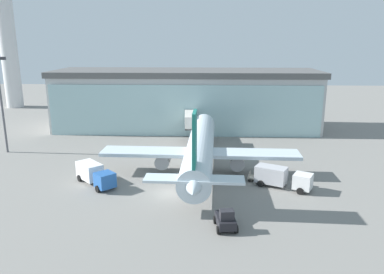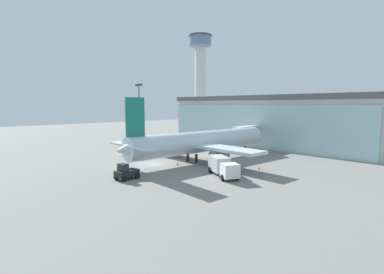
{
  "view_description": "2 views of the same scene",
  "coord_description": "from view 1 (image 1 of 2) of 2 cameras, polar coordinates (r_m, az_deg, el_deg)",
  "views": [
    {
      "loc": [
        4.52,
        -44.33,
        18.86
      ],
      "look_at": [
        2.32,
        9.7,
        4.87
      ],
      "focal_mm": 35.0,
      "sensor_mm": 36.0,
      "label": 1
    },
    {
      "loc": [
        43.11,
        -30.19,
        10.45
      ],
      "look_at": [
        0.89,
        8.66,
        4.22
      ],
      "focal_mm": 28.0,
      "sensor_mm": 36.0,
      "label": 2
    }
  ],
  "objects": [
    {
      "name": "ground",
      "position": [
        48.39,
        -3.25,
        -8.46
      ],
      "size": [
        240.0,
        240.0,
        0.0
      ],
      "primitive_type": "plane",
      "color": "gray"
    },
    {
      "name": "safety_cone_nose",
      "position": [
        50.17,
        1.68,
        -7.25
      ],
      "size": [
        0.36,
        0.36,
        0.55
      ],
      "primitive_type": "cone",
      "color": "orange",
      "rests_on": "ground"
    },
    {
      "name": "apron_light_mast",
      "position": [
        70.79,
        -27.14,
        5.58
      ],
      "size": [
        3.2,
        0.4,
        16.27
      ],
      "color": "#59595E",
      "rests_on": "ground"
    },
    {
      "name": "airplane",
      "position": [
        54.76,
        1.24,
        -1.79
      ],
      "size": [
        28.53,
        35.0,
        11.57
      ],
      "rotation": [
        0.0,
        0.0,
        1.54
      ],
      "color": "silver",
      "rests_on": "ground"
    },
    {
      "name": "terminal_building",
      "position": [
        82.24,
        -0.85,
        5.76
      ],
      "size": [
        56.75,
        15.94,
        12.71
      ],
      "rotation": [
        0.0,
        0.0,
        -0.0
      ],
      "color": "#B4B4B4",
      "rests_on": "ground"
    },
    {
      "name": "catering_truck",
      "position": [
        52.23,
        -14.64,
        -5.44
      ],
      "size": [
        6.66,
        6.78,
        2.65
      ],
      "rotation": [
        0.0,
        0.0,
        5.48
      ],
      "color": "#2659A5",
      "rests_on": "ground"
    },
    {
      "name": "pushback_tug",
      "position": [
        39.54,
        5.16,
        -12.45
      ],
      "size": [
        2.53,
        3.41,
        2.3
      ],
      "rotation": [
        0.0,
        0.0,
        1.7
      ],
      "color": "black",
      "rests_on": "ground"
    },
    {
      "name": "jet_bridge",
      "position": [
        73.36,
        -0.24,
        2.95
      ],
      "size": [
        3.06,
        12.76,
        5.54
      ],
      "rotation": [
        0.0,
        0.0,
        1.64
      ],
      "color": "beige",
      "rests_on": "ground"
    },
    {
      "name": "baggage_cart",
      "position": [
        52.74,
        10.05,
        -6.1
      ],
      "size": [
        3.07,
        2.15,
        1.5
      ],
      "rotation": [
        0.0,
        0.0,
        6.07
      ],
      "color": "#9E998C",
      "rests_on": "ground"
    },
    {
      "name": "control_tower",
      "position": [
        120.06,
        -26.61,
        15.94
      ],
      "size": [
        10.01,
        10.01,
        40.09
      ],
      "color": "silver",
      "rests_on": "ground"
    },
    {
      "name": "fuel_truck",
      "position": [
        50.79,
        13.42,
        -5.94
      ],
      "size": [
        7.5,
        5.3,
        2.65
      ],
      "rotation": [
        0.0,
        0.0,
        5.81
      ],
      "color": "silver",
      "rests_on": "ground"
    },
    {
      "name": "safety_cone_wingtip",
      "position": [
        58.31,
        13.2,
        -4.48
      ],
      "size": [
        0.36,
        0.36,
        0.55
      ],
      "primitive_type": "cone",
      "color": "orange",
      "rests_on": "ground"
    }
  ]
}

